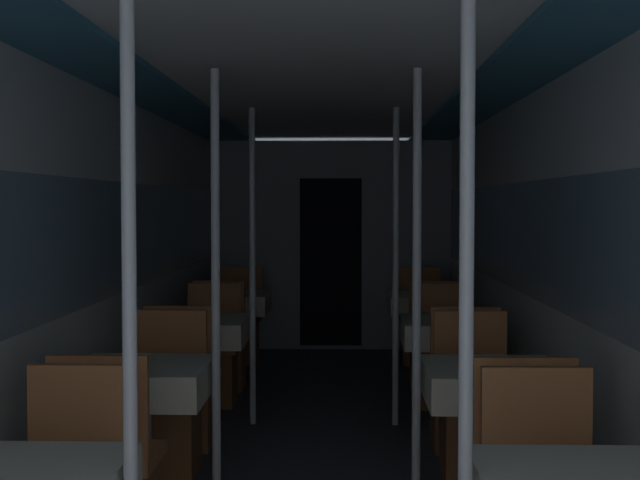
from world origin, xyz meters
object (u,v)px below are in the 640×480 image
Objects in this scene: chair_left_far_1 at (166,423)px; dining_table_right_2 at (450,336)px; chair_left_far_3 at (239,333)px; chair_right_far_1 at (474,425)px; support_pole_right_0 at (466,353)px; dining_table_right_1 at (493,389)px; chair_right_far_3 at (420,333)px; support_pole_left_1 at (216,292)px; chair_left_near_2 at (183,402)px; support_pole_right_1 at (417,293)px; dining_table_right_3 at (426,306)px; support_pole_left_0 at (130,351)px; dining_table_left_3 at (231,306)px; dining_table_left_2 at (199,335)px; support_pole_right_2 at (396,267)px; support_pole_left_2 at (252,267)px; chair_left_near_3 at (222,354)px; chair_right_near_3 at (433,355)px; chair_right_near_2 at (461,403)px; dining_table_left_1 at (141,387)px; chair_left_far_2 at (212,366)px; chair_right_far_2 at (440,367)px.

dining_table_right_2 is at bearing -146.43° from chair_left_far_1.
chair_right_far_1 is (1.72, -3.49, 0.00)m from chair_left_far_3.
support_pole_right_0 reaches higher than chair_left_far_1.
chair_right_far_3 is at bearing 90.00° from dining_table_right_1.
dining_table_right_2 is (0.00, 1.74, 0.00)m from dining_table_right_1.
chair_right_far_1 is at bearing 24.09° from support_pole_left_1.
support_pole_right_1 is (1.35, -1.14, 0.80)m from chair_left_near_2.
dining_table_right_3 is at bearing 68.86° from support_pole_left_1.
support_pole_left_0 is 2.98× the size of dining_table_left_3.
support_pole_right_1 is at bearing -68.86° from dining_table_left_3.
dining_table_right_2 is at bearing 0.00° from dining_table_left_2.
support_pole_left_0 is 3.62m from support_pole_right_2.
support_pole_left_2 reaches higher than chair_left_far_1.
dining_table_left_2 is 0.81× the size of chair_left_near_2.
support_pole_right_2 reaches higher than dining_table_right_2.
dining_table_right_2 is 2.37m from chair_right_far_3.
chair_left_far_1 is 2.28m from chair_left_near_3.
support_pole_left_1 is at bearing -78.02° from dining_table_left_2.
support_pole_left_0 is 2.40× the size of chair_right_far_1.
chair_right_near_3 is 1.00× the size of chair_right_far_3.
dining_table_right_3 is (0.00, 3.49, 0.00)m from dining_table_right_1.
dining_table_left_2 is 0.81× the size of chair_right_near_3.
chair_right_near_2 reaches higher than dining_table_right_1.
support_pole_right_0 is (0.98, -3.49, 0.00)m from support_pole_left_2.
support_pole_left_2 is 1.44m from chair_left_near_3.
dining_table_right_2 is at bearing -45.41° from dining_table_left_3.
dining_table_left_2 is at bearing 96.06° from support_pole_left_0.
support_pole_left_1 is at bearing 180.00° from support_pole_right_1.
support_pole_right_0 is (0.98, 0.00, 0.00)m from support_pole_left_0.
chair_left_near_3 is (0.00, 1.74, 0.00)m from chair_left_near_2.
chair_left_far_3 is at bearing 90.00° from dining_table_left_1.
chair_left_far_1 is at bearing 90.00° from chair_left_far_2.
chair_left_far_3 is at bearing 112.79° from dining_table_right_1.
support_pole_left_0 reaches higher than chair_left_far_3.
chair_right_far_1 is 0.54m from chair_right_near_2.
support_pole_right_2 is at bearing 0.00° from support_pole_left_2.
support_pole_left_1 is 2.98× the size of dining_table_left_2.
chair_left_far_1 is 0.42× the size of support_pole_right_1.
dining_table_left_3 is at bearing -90.00° from chair_left_far_2.
dining_table_left_1 is 3.37m from chair_right_near_3.
dining_table_left_1 is 2.45m from dining_table_right_2.
dining_table_left_1 is 2.90m from chair_left_near_3.
chair_left_near_2 is at bearing -90.00° from dining_table_left_3.
chair_left_near_3 reaches higher than dining_table_right_2.
dining_table_left_1 and dining_table_left_3 have the same top height.
support_pole_left_1 is 2.98× the size of dining_table_left_3.
chair_left_far_1 reaches higher than dining_table_right_2.
dining_table_right_2 is at bearing 90.00° from chair_right_far_3.
support_pole_right_2 is at bearing 119.88° from chair_left_far_3.
chair_right_far_2 reaches higher than dining_table_right_3.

